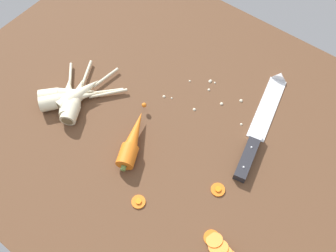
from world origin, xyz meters
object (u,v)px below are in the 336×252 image
(chefs_knife, at_px, (263,119))
(carrot_slice_stray_near, at_px, (138,202))
(parsnip_back, at_px, (80,94))
(carrot_slice_stray_mid, at_px, (218,189))
(whole_carrot, at_px, (133,140))
(parsnip_front, at_px, (67,94))
(parsnip_outer, at_px, (69,99))
(parsnip_mid_left, at_px, (68,97))
(parsnip_mid_right, at_px, (75,100))

(chefs_knife, xyz_separation_m, carrot_slice_stray_near, (-0.11, -0.35, -0.00))
(parsnip_back, bearing_deg, carrot_slice_stray_mid, 0.82)
(chefs_knife, height_order, whole_carrot, whole_carrot)
(chefs_knife, xyz_separation_m, parsnip_front, (-0.43, -0.25, 0.01))
(parsnip_back, bearing_deg, chefs_knife, 29.01)
(parsnip_outer, bearing_deg, chefs_knife, 31.19)
(parsnip_mid_left, distance_m, parsnip_back, 0.03)
(carrot_slice_stray_mid, bearing_deg, parsnip_mid_left, -176.14)
(chefs_knife, bearing_deg, whole_carrot, -130.82)
(chefs_knife, relative_size, carrot_slice_stray_mid, 10.72)
(carrot_slice_stray_near, relative_size, carrot_slice_stray_mid, 0.98)
(parsnip_back, height_order, parsnip_outer, same)
(parsnip_mid_right, relative_size, parsnip_back, 0.98)
(parsnip_front, distance_m, parsnip_back, 0.03)
(parsnip_front, relative_size, parsnip_back, 0.88)
(chefs_knife, relative_size, parsnip_front, 2.04)
(carrot_slice_stray_mid, bearing_deg, parsnip_back, -179.18)
(parsnip_mid_left, bearing_deg, chefs_knife, 30.42)
(parsnip_mid_left, xyz_separation_m, parsnip_outer, (0.01, -0.00, -0.00))
(chefs_knife, distance_m, parsnip_outer, 0.49)
(whole_carrot, bearing_deg, parsnip_mid_left, -179.31)
(parsnip_back, bearing_deg, carrot_slice_stray_near, -22.70)
(carrot_slice_stray_near, bearing_deg, parsnip_mid_left, 162.25)
(chefs_knife, distance_m, parsnip_back, 0.47)
(chefs_knife, relative_size, parsnip_outer, 1.85)
(parsnip_front, relative_size, parsnip_mid_left, 1.19)
(parsnip_back, distance_m, carrot_slice_stray_near, 0.32)
(parsnip_front, distance_m, carrot_slice_stray_mid, 0.45)
(chefs_knife, bearing_deg, parsnip_mid_right, -148.80)
(whole_carrot, distance_m, parsnip_front, 0.22)
(parsnip_back, height_order, carrot_slice_stray_mid, parsnip_back)
(whole_carrot, bearing_deg, parsnip_front, 179.79)
(whole_carrot, height_order, carrot_slice_stray_mid, whole_carrot)
(carrot_slice_stray_mid, bearing_deg, parsnip_front, -176.64)
(parsnip_mid_left, relative_size, parsnip_mid_right, 0.76)
(carrot_slice_stray_mid, bearing_deg, carrot_slice_stray_near, -133.56)
(parsnip_mid_right, distance_m, carrot_slice_stray_mid, 0.42)
(parsnip_mid_right, distance_m, parsnip_outer, 0.02)
(parsnip_mid_right, xyz_separation_m, carrot_slice_stray_mid, (0.42, 0.02, -0.02))
(parsnip_mid_right, distance_m, parsnip_back, 0.02)
(parsnip_front, height_order, parsnip_mid_right, same)
(parsnip_front, height_order, parsnip_back, same)
(parsnip_back, xyz_separation_m, carrot_slice_stray_mid, (0.42, 0.01, -0.02))
(parsnip_outer, bearing_deg, parsnip_front, 152.05)
(chefs_knife, distance_m, parsnip_mid_left, 0.49)
(carrot_slice_stray_near, xyz_separation_m, carrot_slice_stray_mid, (0.12, 0.13, 0.00))
(chefs_knife, height_order, parsnip_back, parsnip_back)
(parsnip_outer, bearing_deg, carrot_slice_stray_mid, 4.46)
(parsnip_mid_right, height_order, parsnip_outer, same)
(parsnip_front, bearing_deg, parsnip_back, 38.29)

